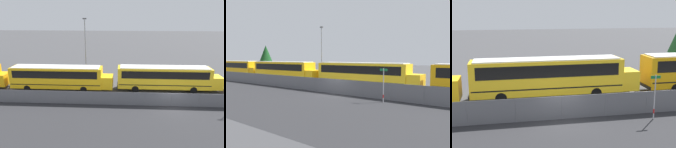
% 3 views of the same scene
% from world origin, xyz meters
% --- Properties ---
extents(ground_plane, '(200.00, 200.00, 0.00)m').
position_xyz_m(ground_plane, '(0.00, 0.00, 0.00)').
color(ground_plane, '#424244').
extents(road_strip, '(119.87, 12.00, 0.01)m').
position_xyz_m(road_strip, '(0.00, -6.00, 0.00)').
color(road_strip, '#2B2B2D').
rests_on(road_strip, ground_plane).
extents(fence, '(85.94, 0.07, 1.61)m').
position_xyz_m(fence, '(0.00, -0.00, 0.82)').
color(fence, '#9EA0A5').
rests_on(fence, ground_plane).
extents(school_bus_1, '(14.08, 2.45, 3.34)m').
position_xyz_m(school_bus_1, '(-14.46, 4.77, 1.96)').
color(school_bus_1, yellow).
rests_on(school_bus_1, ground_plane).
extents(school_bus_2, '(14.08, 2.45, 3.34)m').
position_xyz_m(school_bus_2, '(0.20, 5.41, 1.96)').
color(school_bus_2, yellow).
rests_on(school_bus_2, ground_plane).
extents(light_pole, '(0.60, 0.24, 9.56)m').
position_xyz_m(light_pole, '(-11.85, 11.29, 5.17)').
color(light_pole, gray).
rests_on(light_pole, ground_plane).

